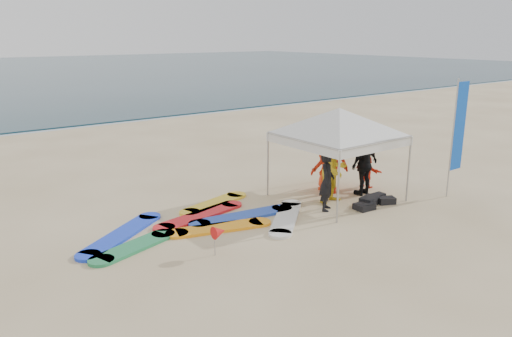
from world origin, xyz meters
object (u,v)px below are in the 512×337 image
Objects in this scene: feather_flag at (458,128)px; surfboard_spread at (206,222)px; person_black_b at (365,164)px; person_seated at (367,172)px; person_orange_a at (330,163)px; person_black_a at (327,181)px; canopy_tent at (339,108)px; person_yellow at (335,170)px; marker_pennant at (219,232)px; person_orange_b at (328,162)px.

feather_flag is 0.57× the size of surfboard_spread.
person_black_b is 1.85× the size of person_seated.
person_black_b is (0.69, -0.68, -0.02)m from person_orange_a.
canopy_tent reaches higher than person_black_a.
person_black_b is 2.77m from feather_flag.
person_yellow is at bearing -11.17° from surfboard_spread.
marker_pennant is at bearing -166.13° from canopy_tent.
person_orange_a is at bearing 49.17° from person_yellow.
canopy_tent is at bearing 84.75° from person_orange_a.
person_orange_a is at bearing 139.93° from feather_flag.
person_orange_a is 1.71m from canopy_tent.
marker_pennant is at bearing 151.15° from person_black_a.
person_yellow is at bearing -5.10° from person_black_b.
person_orange_a is 0.47× the size of canopy_tent.
person_yellow reaches higher than person_black_b.
person_orange_b is (-0.47, 1.00, -0.05)m from person_black_b.
person_black_a is 0.73m from person_yellow.
person_black_a is 0.93× the size of person_orange_b.
feather_flag is at bearing -153.84° from person_seated.
person_black_b is 0.54× the size of feather_flag.
person_yellow is 4.50m from marker_pennant.
surfboard_spread is (-4.41, -0.24, -0.81)m from person_orange_b.
person_yellow is 2.85× the size of marker_pennant.
person_yellow is 1.17m from person_black_b.
person_orange_b is (0.22, 0.33, -0.08)m from person_orange_a.
person_black_b is at bearing -5.63° from person_yellow.
canopy_tent is at bearing 88.52° from person_seated.
surfboard_spread is at bearing -26.45° from person_orange_b.
person_orange_a is at bearing -48.07° from person_black_b.
person_orange_a reaches higher than surfboard_spread.
person_black_a is 2.45× the size of marker_pennant.
person_black_b is 5.65m from marker_pennant.
person_black_b is at bearing 141.58° from feather_flag.
feather_flag is (2.48, -2.59, 1.13)m from person_orange_b.
person_black_b reaches higher than surfboard_spread.
person_orange_a is at bearing 66.25° from canopy_tent.
person_orange_b is at bearing 133.68° from feather_flag.
person_black_b is (1.81, 0.31, 0.11)m from person_black_a.
person_black_b is 1.07× the size of person_orange_b.
person_orange_b is 2.64× the size of marker_pennant.
person_black_b is at bearing -8.88° from surfboard_spread.
person_black_b is (1.17, -0.03, -0.01)m from person_yellow.
marker_pennant is at bearing -8.84° from person_orange_b.
person_orange_b is 3.76m from feather_flag.
surfboard_spread is (-5.50, 0.35, -0.45)m from person_seated.
canopy_tent reaches higher than person_orange_a.
person_black_a is 1.49m from person_orange_a.
person_seated is (1.31, -0.26, -0.43)m from person_orange_a.
feather_flag is (2.69, -2.27, 1.05)m from person_orange_a.
person_orange_b is 1.29m from person_seated.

